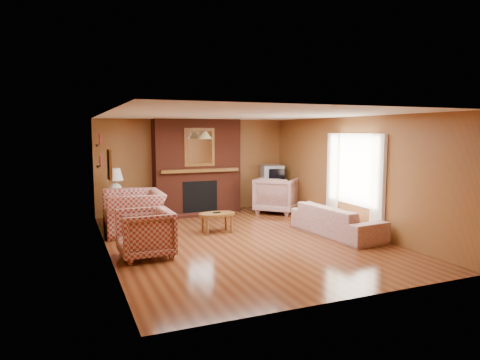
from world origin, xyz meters
name	(u,v)px	position (x,y,z in m)	size (l,w,h in m)	color
floor	(243,240)	(0.00, 0.00, 0.00)	(6.50, 6.50, 0.00)	#4F2411
ceiling	(243,115)	(0.00, 0.00, 2.40)	(6.50, 6.50, 0.00)	silver
wall_back	(194,166)	(0.00, 3.25, 1.20)	(6.50, 6.50, 0.00)	#9C6530
wall_front	(347,205)	(0.00, -3.25, 1.20)	(6.50, 6.50, 0.00)	#9C6530
wall_left	(106,184)	(-2.50, 0.00, 1.20)	(6.50, 6.50, 0.00)	#9C6530
wall_right	(350,173)	(2.50, 0.00, 1.20)	(6.50, 6.50, 0.00)	#9C6530
fireplace	(197,167)	(0.00, 2.98, 1.18)	(2.20, 0.82, 2.40)	#531F12
window_right	(354,178)	(2.45, -0.20, 1.13)	(0.10, 1.85, 2.00)	beige
bookshelf	(100,152)	(-2.44, 1.90, 1.67)	(0.09, 0.55, 0.71)	brown
botanical_print	(110,165)	(-2.47, -0.30, 1.55)	(0.05, 0.40, 0.50)	brown
pendant_light	(205,135)	(0.00, 2.30, 2.00)	(0.36, 0.36, 0.48)	black
plaid_loveseat	(134,212)	(-1.85, 1.43, 0.43)	(1.32, 1.15, 0.86)	maroon
plaid_armchair	(145,234)	(-1.95, -0.45, 0.40)	(0.86, 0.88, 0.80)	maroon
floral_sofa	(337,220)	(1.90, -0.40, 0.30)	(2.08, 0.81, 0.61)	#C4B298
floral_armchair	(277,195)	(1.90, 2.22, 0.46)	(0.98, 1.01, 0.92)	#C4B298
coffee_table	(217,216)	(-0.26, 0.75, 0.35)	(0.78, 0.48, 0.43)	brown
side_table	(116,210)	(-2.10, 2.45, 0.31)	(0.47, 0.47, 0.63)	brown
table_lamp	(115,181)	(-2.10, 2.45, 0.98)	(0.39, 0.39, 0.64)	white
tv_stand	(272,196)	(2.05, 2.80, 0.34)	(0.61, 0.56, 0.67)	black
crt_tv	(272,175)	(2.05, 2.79, 0.93)	(0.65, 0.65, 0.51)	#999CA0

